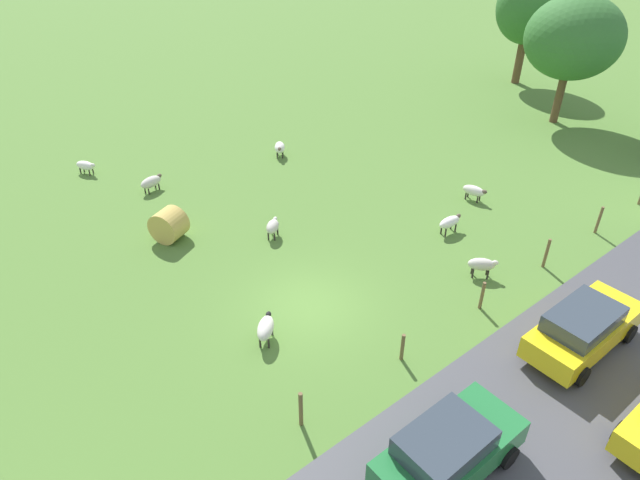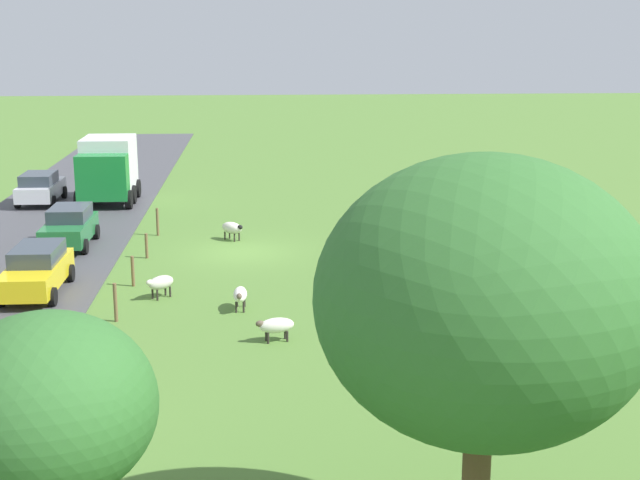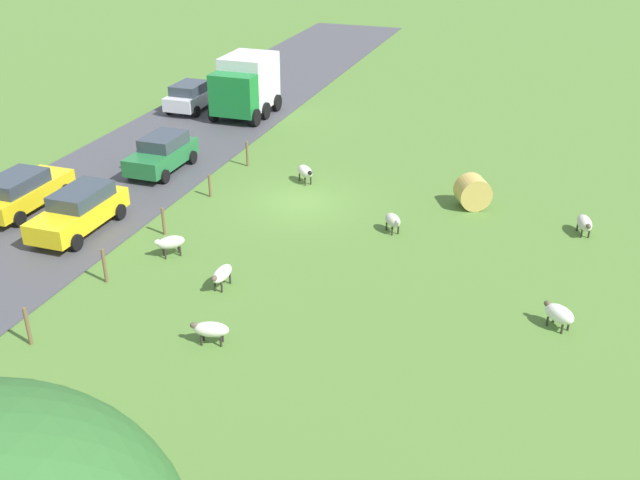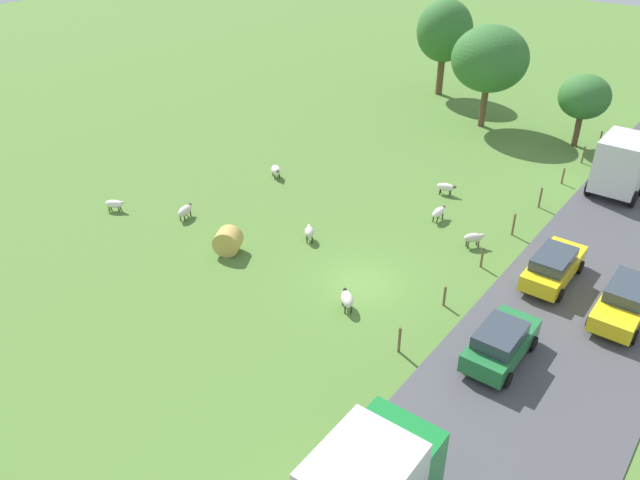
% 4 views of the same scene
% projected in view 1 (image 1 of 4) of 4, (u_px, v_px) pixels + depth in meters
% --- Properties ---
extents(ground_plane, '(160.00, 160.00, 0.00)m').
position_uv_depth(ground_plane, '(308.00, 305.00, 19.48)').
color(ground_plane, '#517A33').
extents(sheep_0, '(0.81, 1.30, 0.75)m').
position_uv_depth(sheep_0, '(151.00, 182.00, 26.44)').
color(sheep_0, beige).
rests_on(sheep_0, ground_plane).
extents(sheep_1, '(0.96, 1.01, 0.77)m').
position_uv_depth(sheep_1, '(273.00, 226.00, 22.96)').
color(sheep_1, beige).
rests_on(sheep_1, ground_plane).
extents(sheep_2, '(1.15, 1.15, 0.81)m').
position_uv_depth(sheep_2, '(266.00, 328.00, 17.70)').
color(sheep_2, silver).
rests_on(sheep_2, ground_plane).
extents(sheep_3, '(0.48, 1.25, 0.76)m').
position_uv_depth(sheep_3, '(450.00, 222.00, 23.24)').
color(sheep_3, white).
rests_on(sheep_3, ground_plane).
extents(sheep_4, '(1.14, 1.04, 0.79)m').
position_uv_depth(sheep_4, '(280.00, 148.00, 29.80)').
color(sheep_4, white).
rests_on(sheep_4, ground_plane).
extents(sheep_5, '(1.18, 0.93, 0.69)m').
position_uv_depth(sheep_5, '(86.00, 166.00, 28.04)').
color(sheep_5, white).
rests_on(sheep_5, ground_plane).
extents(sheep_6, '(1.07, 1.06, 0.80)m').
position_uv_depth(sheep_6, '(482.00, 264.00, 20.62)').
color(sheep_6, beige).
rests_on(sheep_6, ground_plane).
extents(sheep_7, '(1.23, 0.71, 0.74)m').
position_uv_depth(sheep_7, '(474.00, 191.00, 25.65)').
color(sheep_7, silver).
rests_on(sheep_7, ground_plane).
extents(hay_bale_0, '(1.71, 1.57, 1.39)m').
position_uv_depth(hay_bale_0, '(169.00, 225.00, 22.73)').
color(hay_bale_0, tan).
rests_on(hay_bale_0, ground_plane).
extents(tree_0, '(4.63, 4.63, 7.93)m').
position_uv_depth(tree_0, '(530.00, 7.00, 38.16)').
color(tree_0, brown).
rests_on(tree_0, ground_plane).
extents(tree_1, '(5.58, 5.58, 7.50)m').
position_uv_depth(tree_1, '(574.00, 38.00, 31.60)').
color(tree_1, brown).
rests_on(tree_1, ground_plane).
extents(fence_post_0, '(0.12, 0.12, 1.26)m').
position_uv_depth(fence_post_0, '(301.00, 409.00, 14.87)').
color(fence_post_0, brown).
rests_on(fence_post_0, ground_plane).
extents(fence_post_1, '(0.12, 0.12, 1.03)m').
position_uv_depth(fence_post_1, '(402.00, 347.00, 17.01)').
color(fence_post_1, brown).
rests_on(fence_post_1, ground_plane).
extents(fence_post_2, '(0.12, 0.12, 1.13)m').
position_uv_depth(fence_post_2, '(482.00, 295.00, 19.06)').
color(fence_post_2, brown).
rests_on(fence_post_2, ground_plane).
extents(fence_post_3, '(0.12, 0.12, 1.28)m').
position_uv_depth(fence_post_3, '(546.00, 253.00, 21.09)').
color(fence_post_3, brown).
rests_on(fence_post_3, ground_plane).
extents(fence_post_4, '(0.12, 0.12, 1.28)m').
position_uv_depth(fence_post_4, '(599.00, 220.00, 23.17)').
color(fence_post_4, brown).
rests_on(fence_post_4, ground_plane).
extents(car_0, '(1.99, 4.10, 1.67)m').
position_uv_depth(car_0, '(448.00, 450.00, 13.46)').
color(car_0, '#237238').
rests_on(car_0, road_strip).
extents(car_1, '(1.95, 4.53, 1.65)m').
position_uv_depth(car_1, '(584.00, 327.00, 17.18)').
color(car_1, yellow).
rests_on(car_1, road_strip).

